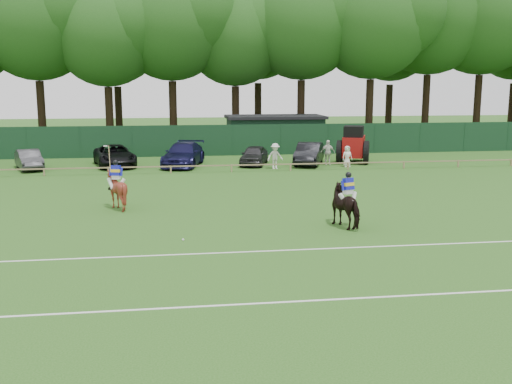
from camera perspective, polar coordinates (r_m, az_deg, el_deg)
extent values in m
plane|color=#1E4C14|center=(22.22, -0.18, -4.98)|extent=(160.00, 160.00, 0.00)
imported|color=black|center=(24.95, 8.72, -1.32)|extent=(1.63, 2.28, 1.75)
imported|color=maroon|center=(28.93, -13.13, 0.18)|extent=(1.82, 1.95, 1.78)
imported|color=#313133|center=(43.72, -20.81, 2.90)|extent=(2.77, 4.34, 1.35)
imported|color=black|center=(43.59, -13.31, 3.38)|extent=(3.64, 5.83, 1.50)
imported|color=#14133C|center=(42.88, -6.93, 3.57)|extent=(3.59, 6.06, 1.65)
imported|color=#2D2D2F|center=(43.13, -0.18, 3.52)|extent=(2.81, 4.41, 1.40)
imported|color=black|center=(43.48, 5.07, 3.65)|extent=(3.26, 5.07, 1.58)
imported|color=silver|center=(41.15, 1.83, 3.43)|extent=(1.26, 0.90, 1.76)
imported|color=silver|center=(43.50, 6.83, 3.76)|extent=(1.06, 0.47, 1.79)
imported|color=white|center=(42.68, 8.68, 3.38)|extent=(0.78, 0.57, 1.48)
cube|color=silver|center=(24.84, 8.75, 0.05)|extent=(0.43, 0.37, 0.18)
cube|color=#181BAF|center=(24.78, 8.77, 0.78)|extent=(0.48, 0.43, 0.51)
cube|color=gold|center=(24.79, 8.77, 0.73)|extent=(0.50, 0.42, 0.18)
sphere|color=black|center=(24.72, 8.80, 1.62)|extent=(0.25, 0.25, 0.25)
cylinder|color=silver|center=(25.01, 9.28, -0.59)|extent=(0.39, 0.44, 0.59)
cylinder|color=silver|center=(24.70, 8.33, -0.70)|extent=(0.47, 0.28, 0.59)
cube|color=silver|center=(28.82, -13.18, 1.39)|extent=(0.42, 0.35, 0.18)
cube|color=#181BAF|center=(28.78, -13.21, 2.02)|extent=(0.47, 0.40, 0.51)
cube|color=gold|center=(28.78, -13.21, 1.98)|extent=(0.49, 0.39, 0.18)
sphere|color=black|center=(28.73, -13.24, 2.75)|extent=(0.25, 0.25, 0.25)
cylinder|color=silver|center=(28.74, -12.71, 0.77)|extent=(0.45, 0.30, 0.59)
cylinder|color=silver|center=(28.92, -13.67, 0.79)|extent=(0.40, 0.42, 0.59)
cylinder|color=tan|center=(28.86, -13.78, 3.12)|extent=(0.13, 0.63, 1.17)
sphere|color=silver|center=(22.82, -6.96, -4.53)|extent=(0.09, 0.09, 0.09)
cube|color=silver|center=(16.59, 2.74, -10.43)|extent=(60.00, 0.10, 0.01)
cube|color=silver|center=(21.27, 0.19, -5.68)|extent=(60.00, 0.10, 0.01)
cube|color=#997F5B|center=(39.70, -3.79, 2.53)|extent=(62.00, 0.08, 0.08)
cube|color=#14351E|center=(48.53, -4.62, 4.92)|extent=(92.00, 0.04, 2.50)
cube|color=#14331E|center=(52.19, 1.79, 5.50)|extent=(8.00, 4.00, 2.80)
cube|color=black|center=(52.08, 1.80, 7.17)|extent=(8.40, 4.40, 0.24)
cube|color=maroon|center=(45.03, 9.29, 4.31)|extent=(2.39, 3.09, 1.48)
cube|color=black|center=(44.48, 9.29, 5.57)|extent=(1.82, 1.88, 1.03)
cylinder|color=black|center=(44.35, 7.95, 3.81)|extent=(0.95, 1.72, 1.71)
cylinder|color=black|center=(44.21, 10.46, 3.72)|extent=(0.95, 1.72, 1.71)
cylinder|color=black|center=(46.31, 8.32, 3.59)|extent=(0.65, 0.97, 0.91)
cylinder|color=black|center=(46.19, 10.44, 3.51)|extent=(0.65, 0.97, 0.91)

